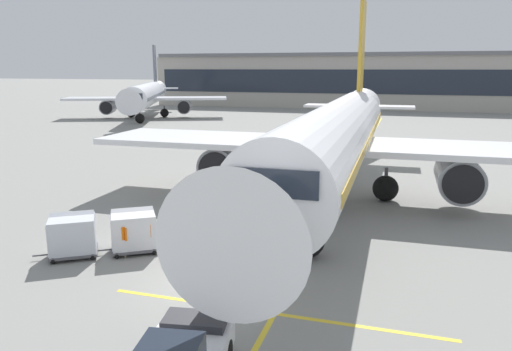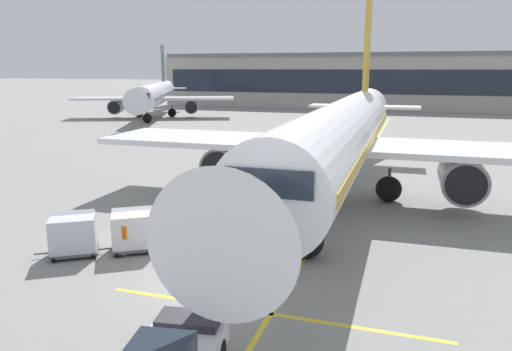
{
  "view_description": "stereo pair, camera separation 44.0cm",
  "coord_description": "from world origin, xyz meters",
  "px_view_note": "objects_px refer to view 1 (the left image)",
  "views": [
    {
      "loc": [
        7.2,
        -16.23,
        8.17
      ],
      "look_at": [
        0.78,
        4.74,
        3.33
      ],
      "focal_mm": 34.31,
      "sensor_mm": 36.0,
      "label": 1
    },
    {
      "loc": [
        7.62,
        -16.1,
        8.17
      ],
      "look_at": [
        0.78,
        4.74,
        3.33
      ],
      "focal_mm": 34.31,
      "sensor_mm": 36.0,
      "label": 2
    }
  ],
  "objects_px": {
    "baggage_cart_lead": "(133,230)",
    "distant_airplane": "(146,96)",
    "ground_crew_by_loader": "(167,223)",
    "safety_cone_engine_keepout": "(213,195)",
    "parked_airplane": "(337,137)",
    "ground_crew_marshaller": "(152,233)",
    "ground_crew_by_carts": "(123,236)",
    "ground_crew_wingwalker": "(202,228)",
    "baggage_cart_second": "(72,235)",
    "belt_loader": "(211,218)"
  },
  "relations": [
    {
      "from": "ground_crew_marshaller",
      "to": "safety_cone_engine_keepout",
      "type": "relative_size",
      "value": 2.53
    },
    {
      "from": "ground_crew_by_carts",
      "to": "parked_airplane",
      "type": "bearing_deg",
      "value": 58.12
    },
    {
      "from": "safety_cone_engine_keepout",
      "to": "baggage_cart_second",
      "type": "bearing_deg",
      "value": -102.6
    },
    {
      "from": "baggage_cart_lead",
      "to": "ground_crew_wingwalker",
      "type": "relative_size",
      "value": 1.55
    },
    {
      "from": "ground_crew_by_carts",
      "to": "distant_airplane",
      "type": "relative_size",
      "value": 0.05
    },
    {
      "from": "ground_crew_by_loader",
      "to": "parked_airplane",
      "type": "bearing_deg",
      "value": 56.66
    },
    {
      "from": "baggage_cart_second",
      "to": "ground_crew_by_carts",
      "type": "height_order",
      "value": "baggage_cart_second"
    },
    {
      "from": "baggage_cart_lead",
      "to": "ground_crew_by_carts",
      "type": "distance_m",
      "value": 0.8
    },
    {
      "from": "belt_loader",
      "to": "baggage_cart_second",
      "type": "distance_m",
      "value": 6.46
    },
    {
      "from": "parked_airplane",
      "to": "safety_cone_engine_keepout",
      "type": "bearing_deg",
      "value": -164.48
    },
    {
      "from": "baggage_cart_lead",
      "to": "ground_crew_by_loader",
      "type": "xyz_separation_m",
      "value": [
        0.96,
        1.4,
        -0.0
      ]
    },
    {
      "from": "baggage_cart_second",
      "to": "distant_airplane",
      "type": "distance_m",
      "value": 62.5
    },
    {
      "from": "baggage_cart_second",
      "to": "ground_crew_marshaller",
      "type": "xyz_separation_m",
      "value": [
        3.21,
        1.26,
        -0.0
      ]
    },
    {
      "from": "belt_loader",
      "to": "baggage_cart_lead",
      "type": "distance_m",
      "value": 3.94
    },
    {
      "from": "ground_crew_wingwalker",
      "to": "distant_airplane",
      "type": "bearing_deg",
      "value": 121.55
    },
    {
      "from": "parked_airplane",
      "to": "safety_cone_engine_keepout",
      "type": "height_order",
      "value": "parked_airplane"
    },
    {
      "from": "belt_loader",
      "to": "ground_crew_by_loader",
      "type": "relative_size",
      "value": 2.77
    },
    {
      "from": "parked_airplane",
      "to": "safety_cone_engine_keepout",
      "type": "relative_size",
      "value": 59.17
    },
    {
      "from": "baggage_cart_lead",
      "to": "distant_airplane",
      "type": "xyz_separation_m",
      "value": [
        -29.95,
        54.63,
        2.64
      ]
    },
    {
      "from": "ground_crew_by_loader",
      "to": "safety_cone_engine_keepout",
      "type": "xyz_separation_m",
      "value": [
        -0.83,
        7.91,
        -0.66
      ]
    },
    {
      "from": "baggage_cart_second",
      "to": "ground_crew_wingwalker",
      "type": "bearing_deg",
      "value": 26.82
    },
    {
      "from": "belt_loader",
      "to": "distant_airplane",
      "type": "xyz_separation_m",
      "value": [
        -32.52,
        51.64,
        2.75
      ]
    },
    {
      "from": "safety_cone_engine_keepout",
      "to": "distant_airplane",
      "type": "relative_size",
      "value": 0.02
    },
    {
      "from": "belt_loader",
      "to": "distant_airplane",
      "type": "bearing_deg",
      "value": 122.2
    },
    {
      "from": "ground_crew_by_carts",
      "to": "distant_airplane",
      "type": "distance_m",
      "value": 63.03
    },
    {
      "from": "belt_loader",
      "to": "ground_crew_by_carts",
      "type": "bearing_deg",
      "value": -124.62
    },
    {
      "from": "baggage_cart_second",
      "to": "belt_loader",
      "type": "bearing_deg",
      "value": 41.89
    },
    {
      "from": "parked_airplane",
      "to": "ground_crew_by_loader",
      "type": "xyz_separation_m",
      "value": [
        -6.55,
        -9.96,
        -3.01
      ]
    },
    {
      "from": "ground_crew_by_loader",
      "to": "distant_airplane",
      "type": "relative_size",
      "value": 0.05
    },
    {
      "from": "ground_crew_by_carts",
      "to": "ground_crew_wingwalker",
      "type": "xyz_separation_m",
      "value": [
        2.87,
        2.03,
        0.0
      ]
    },
    {
      "from": "ground_crew_marshaller",
      "to": "safety_cone_engine_keepout",
      "type": "xyz_separation_m",
      "value": [
        -0.83,
        9.38,
        -0.66
      ]
    },
    {
      "from": "parked_airplane",
      "to": "ground_crew_wingwalker",
      "type": "height_order",
      "value": "parked_airplane"
    },
    {
      "from": "ground_crew_by_loader",
      "to": "ground_crew_marshaller",
      "type": "xyz_separation_m",
      "value": [
        0.0,
        -1.46,
        0.0
      ]
    },
    {
      "from": "ground_crew_marshaller",
      "to": "safety_cone_engine_keepout",
      "type": "distance_m",
      "value": 9.44
    },
    {
      "from": "baggage_cart_second",
      "to": "ground_crew_marshaller",
      "type": "height_order",
      "value": "baggage_cart_second"
    },
    {
      "from": "parked_airplane",
      "to": "baggage_cart_lead",
      "type": "bearing_deg",
      "value": -123.49
    },
    {
      "from": "belt_loader",
      "to": "ground_crew_by_loader",
      "type": "bearing_deg",
      "value": -135.26
    },
    {
      "from": "parked_airplane",
      "to": "ground_crew_by_loader",
      "type": "distance_m",
      "value": 12.3
    },
    {
      "from": "safety_cone_engine_keepout",
      "to": "ground_crew_by_carts",
      "type": "bearing_deg",
      "value": -91.03
    },
    {
      "from": "belt_loader",
      "to": "ground_crew_marshaller",
      "type": "relative_size",
      "value": 2.77
    },
    {
      "from": "baggage_cart_lead",
      "to": "ground_crew_by_loader",
      "type": "height_order",
      "value": "baggage_cart_lead"
    },
    {
      "from": "baggage_cart_lead",
      "to": "distant_airplane",
      "type": "relative_size",
      "value": 0.08
    },
    {
      "from": "ground_crew_by_loader",
      "to": "ground_crew_by_carts",
      "type": "bearing_deg",
      "value": -114.7
    },
    {
      "from": "baggage_cart_lead",
      "to": "ground_crew_wingwalker",
      "type": "xyz_separation_m",
      "value": [
        2.82,
        1.23,
        -0.0
      ]
    },
    {
      "from": "baggage_cart_lead",
      "to": "safety_cone_engine_keepout",
      "type": "relative_size",
      "value": 3.93
    },
    {
      "from": "belt_loader",
      "to": "ground_crew_marshaller",
      "type": "xyz_separation_m",
      "value": [
        -1.6,
        -3.05,
        0.11
      ]
    },
    {
      "from": "safety_cone_engine_keepout",
      "to": "ground_crew_marshaller",
      "type": "bearing_deg",
      "value": -84.92
    },
    {
      "from": "baggage_cart_lead",
      "to": "ground_crew_by_carts",
      "type": "height_order",
      "value": "baggage_cart_lead"
    },
    {
      "from": "parked_airplane",
      "to": "distant_airplane",
      "type": "distance_m",
      "value": 57.24
    },
    {
      "from": "ground_crew_by_loader",
      "to": "ground_crew_marshaller",
      "type": "height_order",
      "value": "same"
    }
  ]
}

